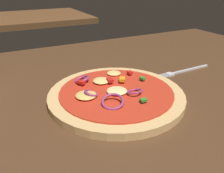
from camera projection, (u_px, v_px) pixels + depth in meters
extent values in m
cube|color=#4C301C|center=(112.00, 115.00, 0.47)|extent=(1.47, 1.01, 0.03)
cylinder|color=tan|center=(116.00, 95.00, 0.49)|extent=(0.29, 0.29, 0.02)
cylinder|color=red|center=(116.00, 91.00, 0.49)|extent=(0.24, 0.24, 0.00)
ellipsoid|color=#EFCC72|center=(114.00, 73.00, 0.57)|extent=(0.03, 0.03, 0.01)
ellipsoid|color=#E5BC60|center=(86.00, 95.00, 0.46)|extent=(0.04, 0.04, 0.01)
ellipsoid|color=#F4DB8E|center=(117.00, 91.00, 0.48)|extent=(0.04, 0.04, 0.01)
ellipsoid|color=#EFCC72|center=(101.00, 81.00, 0.52)|extent=(0.04, 0.04, 0.01)
torus|color=#93386B|center=(136.00, 92.00, 0.47)|extent=(0.04, 0.04, 0.01)
torus|color=#93386B|center=(91.00, 93.00, 0.46)|extent=(0.03, 0.03, 0.02)
torus|color=#93386B|center=(82.00, 79.00, 0.53)|extent=(0.05, 0.05, 0.02)
torus|color=#93386B|center=(113.00, 102.00, 0.43)|extent=(0.06, 0.06, 0.02)
cube|color=red|center=(110.00, 80.00, 0.52)|extent=(0.01, 0.02, 0.01)
cube|color=#2D8C28|center=(142.00, 78.00, 0.53)|extent=(0.01, 0.01, 0.01)
cube|color=#2D8C28|center=(144.00, 100.00, 0.44)|extent=(0.01, 0.01, 0.01)
cube|color=orange|center=(122.00, 79.00, 0.52)|extent=(0.02, 0.02, 0.01)
cube|color=red|center=(130.00, 72.00, 0.56)|extent=(0.01, 0.01, 0.01)
cube|color=red|center=(81.00, 82.00, 0.51)|extent=(0.02, 0.02, 0.01)
cube|color=silver|center=(190.00, 69.00, 0.64)|extent=(0.13, 0.01, 0.01)
cube|color=silver|center=(170.00, 74.00, 0.61)|extent=(0.02, 0.02, 0.01)
cube|color=silver|center=(160.00, 75.00, 0.61)|extent=(0.03, 0.00, 0.00)
cube|color=silver|center=(162.00, 76.00, 0.60)|extent=(0.03, 0.00, 0.00)
cube|color=silver|center=(163.00, 76.00, 0.60)|extent=(0.03, 0.00, 0.00)
cube|color=silver|center=(164.00, 77.00, 0.59)|extent=(0.03, 0.00, 0.00)
cube|color=brown|center=(25.00, 19.00, 1.55)|extent=(0.83, 0.61, 0.03)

